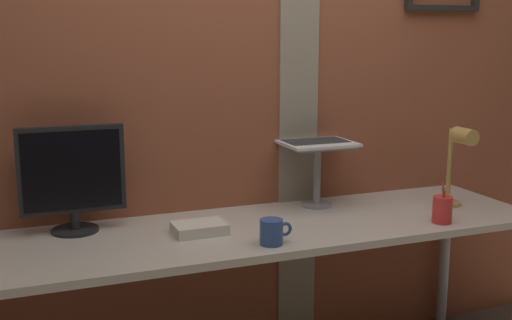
{
  "coord_description": "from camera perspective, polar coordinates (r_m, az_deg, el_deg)",
  "views": [
    {
      "loc": [
        -0.96,
        -2.17,
        1.47
      ],
      "look_at": [
        -0.06,
        0.19,
        0.97
      ],
      "focal_mm": 44.46,
      "sensor_mm": 36.0,
      "label": 1
    }
  ],
  "objects": [
    {
      "name": "laptop",
      "position": [
        2.84,
        4.89,
        2.9
      ],
      "size": [
        0.31,
        0.32,
        0.24
      ],
      "color": "white",
      "rests_on": "laptop_stand"
    },
    {
      "name": "desk",
      "position": [
        2.56,
        0.81,
        -7.32
      ],
      "size": [
        2.3,
        0.64,
        0.72
      ],
      "color": "beige",
      "rests_on": "ground_plane"
    },
    {
      "name": "monitor",
      "position": [
        2.51,
        -16.22,
        -1.26
      ],
      "size": [
        0.4,
        0.18,
        0.41
      ],
      "color": "black",
      "rests_on": "desk"
    },
    {
      "name": "coffee_mug",
      "position": [
        2.31,
        1.45,
        -6.48
      ],
      "size": [
        0.12,
        0.09,
        0.09
      ],
      "color": "#2D4C8C",
      "rests_on": "desk"
    },
    {
      "name": "pen_cup",
      "position": [
        2.68,
        16.42,
        -4.28
      ],
      "size": [
        0.08,
        0.08,
        0.17
      ],
      "color": "red",
      "rests_on": "desk"
    },
    {
      "name": "desk_lamp",
      "position": [
        2.88,
        17.72,
        0.15
      ],
      "size": [
        0.12,
        0.2,
        0.36
      ],
      "color": "tan",
      "rests_on": "desk"
    },
    {
      "name": "brick_wall_back",
      "position": [
        2.81,
        -0.94,
        6.07
      ],
      "size": [
        3.37,
        0.16,
        2.44
      ],
      "color": "brown",
      "rests_on": "ground_plane"
    },
    {
      "name": "paper_clutter_stack",
      "position": [
        2.45,
        -5.11,
        -6.13
      ],
      "size": [
        0.2,
        0.14,
        0.04
      ],
      "primitive_type": "cube",
      "rotation": [
        0.0,
        0.0,
        0.01
      ],
      "color": "silver",
      "rests_on": "desk"
    },
    {
      "name": "laptop_stand",
      "position": [
        2.8,
        5.53,
        -0.48
      ],
      "size": [
        0.28,
        0.22,
        0.28
      ],
      "color": "gray",
      "rests_on": "desk"
    }
  ]
}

